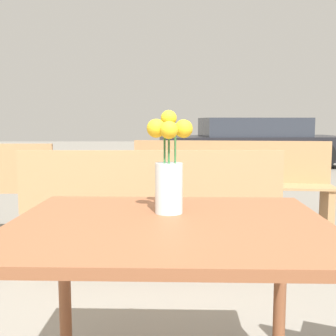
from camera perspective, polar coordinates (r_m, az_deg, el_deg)
table_front at (r=1.35m, az=0.18°, el=-11.13°), size 1.03×0.88×0.73m
flower_vase at (r=1.42m, az=0.07°, el=-0.70°), size 0.15×0.14×0.35m
bench_near at (r=4.04m, az=8.42°, el=-1.73°), size 1.90×0.59×0.85m
bench_middle at (r=2.87m, az=-2.25°, el=-5.11°), size 1.73×0.36×0.85m
bicycle at (r=5.41m, az=4.59°, el=-1.18°), size 1.42×0.67×0.72m
parked_car at (r=9.78m, az=11.33°, el=3.35°), size 4.23×1.97×1.10m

